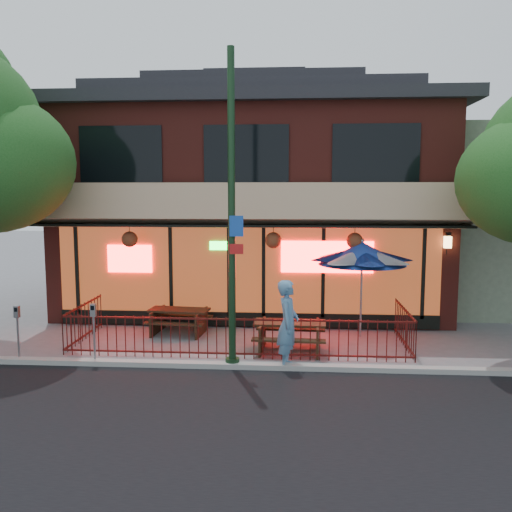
{
  "coord_description": "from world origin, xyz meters",
  "views": [
    {
      "loc": [
        1.39,
        -12.2,
        3.96
      ],
      "look_at": [
        0.36,
        2.0,
        2.24
      ],
      "focal_mm": 38.0,
      "sensor_mm": 36.0,
      "label": 1
    }
  ],
  "objects_px": {
    "picnic_table_left": "(179,317)",
    "patio_umbrella": "(362,253)",
    "pedestrian": "(288,324)",
    "parking_meter_far": "(17,324)",
    "street_light": "(232,228)",
    "parking_meter_near": "(94,323)",
    "picnic_table_right": "(290,332)"
  },
  "relations": [
    {
      "from": "street_light",
      "to": "patio_umbrella",
      "type": "relative_size",
      "value": 2.61
    },
    {
      "from": "parking_meter_near",
      "to": "parking_meter_far",
      "type": "relative_size",
      "value": 1.06
    },
    {
      "from": "picnic_table_left",
      "to": "patio_umbrella",
      "type": "bearing_deg",
      "value": 0.76
    },
    {
      "from": "picnic_table_left",
      "to": "parking_meter_far",
      "type": "bearing_deg",
      "value": -139.46
    },
    {
      "from": "parking_meter_far",
      "to": "pedestrian",
      "type": "bearing_deg",
      "value": 0.46
    },
    {
      "from": "picnic_table_right",
      "to": "patio_umbrella",
      "type": "xyz_separation_m",
      "value": [
        1.91,
        1.52,
        1.8
      ]
    },
    {
      "from": "picnic_table_right",
      "to": "parking_meter_far",
      "type": "distance_m",
      "value": 6.42
    },
    {
      "from": "parking_meter_far",
      "to": "picnic_table_right",
      "type": "bearing_deg",
      "value": 11.48
    },
    {
      "from": "pedestrian",
      "to": "street_light",
      "type": "bearing_deg",
      "value": 100.35
    },
    {
      "from": "pedestrian",
      "to": "parking_meter_near",
      "type": "xyz_separation_m",
      "value": [
        -4.44,
        -0.05,
        -0.05
      ]
    },
    {
      "from": "patio_umbrella",
      "to": "pedestrian",
      "type": "bearing_deg",
      "value": -125.26
    },
    {
      "from": "street_light",
      "to": "parking_meter_far",
      "type": "xyz_separation_m",
      "value": [
        -5.0,
        0.0,
        -2.25
      ]
    },
    {
      "from": "street_light",
      "to": "parking_meter_far",
      "type": "distance_m",
      "value": 5.48
    },
    {
      "from": "parking_meter_near",
      "to": "parking_meter_far",
      "type": "xyz_separation_m",
      "value": [
        -1.81,
        0.0,
        -0.05
      ]
    },
    {
      "from": "picnic_table_right",
      "to": "parking_meter_far",
      "type": "bearing_deg",
      "value": -168.52
    },
    {
      "from": "street_light",
      "to": "picnic_table_right",
      "type": "relative_size",
      "value": 3.86
    },
    {
      "from": "picnic_table_left",
      "to": "parking_meter_far",
      "type": "height_order",
      "value": "parking_meter_far"
    },
    {
      "from": "parking_meter_near",
      "to": "picnic_table_left",
      "type": "bearing_deg",
      "value": 63.11
    },
    {
      "from": "street_light",
      "to": "parking_meter_near",
      "type": "relative_size",
      "value": 5.0
    },
    {
      "from": "picnic_table_right",
      "to": "parking_meter_near",
      "type": "xyz_separation_m",
      "value": [
        -4.47,
        -1.28,
        0.45
      ]
    },
    {
      "from": "picnic_table_left",
      "to": "pedestrian",
      "type": "bearing_deg",
      "value": -41.34
    },
    {
      "from": "street_light",
      "to": "picnic_table_right",
      "type": "distance_m",
      "value": 3.21
    },
    {
      "from": "picnic_table_right",
      "to": "patio_umbrella",
      "type": "relative_size",
      "value": 0.68
    },
    {
      "from": "pedestrian",
      "to": "parking_meter_far",
      "type": "height_order",
      "value": "pedestrian"
    },
    {
      "from": "patio_umbrella",
      "to": "picnic_table_right",
      "type": "bearing_deg",
      "value": -141.44
    },
    {
      "from": "picnic_table_left",
      "to": "parking_meter_near",
      "type": "bearing_deg",
      "value": -116.89
    },
    {
      "from": "pedestrian",
      "to": "parking_meter_far",
      "type": "distance_m",
      "value": 6.25
    },
    {
      "from": "pedestrian",
      "to": "parking_meter_far",
      "type": "bearing_deg",
      "value": 98.37
    },
    {
      "from": "picnic_table_right",
      "to": "pedestrian",
      "type": "relative_size",
      "value": 0.91
    },
    {
      "from": "street_light",
      "to": "picnic_table_right",
      "type": "bearing_deg",
      "value": 45.02
    },
    {
      "from": "patio_umbrella",
      "to": "pedestrian",
      "type": "height_order",
      "value": "patio_umbrella"
    },
    {
      "from": "picnic_table_right",
      "to": "parking_meter_near",
      "type": "relative_size",
      "value": 1.3
    }
  ]
}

